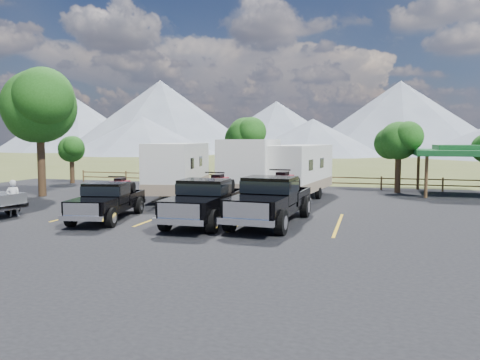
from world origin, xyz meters
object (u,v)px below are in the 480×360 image
(rig_left, at_px, (108,199))
(tree_big_nw, at_px, (39,107))
(rig_center, at_px, (206,199))
(trailer_center, at_px, (252,168))
(pavilion, at_px, (464,152))
(trailer_left, at_px, (179,169))
(rig_right, at_px, (272,198))
(person_a, at_px, (13,198))
(trailer_right, at_px, (299,171))

(rig_left, bearing_deg, tree_big_nw, 133.43)
(tree_big_nw, relative_size, rig_center, 1.24)
(trailer_center, bearing_deg, rig_center, -93.98)
(pavilion, distance_m, trailer_center, 13.77)
(trailer_left, bearing_deg, pavilion, 10.84)
(tree_big_nw, bearing_deg, rig_right, -19.17)
(rig_right, xyz_separation_m, person_a, (-11.84, -1.41, -0.22))
(rig_left, distance_m, trailer_center, 9.99)
(rig_right, bearing_deg, trailer_center, 113.85)
(trailer_center, bearing_deg, person_a, -138.58)
(pavilion, xyz_separation_m, rig_center, (-12.46, -14.04, -1.74))
(rig_left, relative_size, rig_center, 0.91)
(pavilion, xyz_separation_m, trailer_left, (-16.93, -6.52, -1.02))
(trailer_right, bearing_deg, rig_left, -119.10)
(trailer_right, bearing_deg, tree_big_nw, -161.29)
(tree_big_nw, distance_m, rig_center, 15.12)
(pavilion, height_order, rig_left, pavilion)
(person_a, bearing_deg, pavilion, -175.03)
(pavilion, bearing_deg, trailer_center, -156.66)
(tree_big_nw, height_order, rig_left, tree_big_nw)
(trailer_right, bearing_deg, pavilion, 33.97)
(rig_center, xyz_separation_m, trailer_right, (2.61, 9.15, 0.67))
(trailer_left, xyz_separation_m, trailer_right, (7.08, 1.63, -0.06))
(trailer_center, height_order, person_a, trailer_center)
(trailer_left, relative_size, trailer_right, 1.03)
(tree_big_nw, bearing_deg, trailer_center, 11.06)
(rig_right, bearing_deg, pavilion, 58.24)
(rig_right, bearing_deg, rig_left, -168.50)
(tree_big_nw, xyz_separation_m, rig_right, (15.80, -5.49, -4.48))
(tree_big_nw, xyz_separation_m, trailer_right, (15.69, 3.09, -3.88))
(trailer_left, height_order, trailer_center, trailer_center)
(rig_left, distance_m, trailer_right, 11.89)
(pavilion, xyz_separation_m, trailer_center, (-12.62, -5.45, -0.90))
(pavilion, distance_m, trailer_left, 18.17)
(tree_big_nw, distance_m, person_a, 9.25)
(trailer_center, xyz_separation_m, person_a, (-8.97, -9.43, -1.00))
(rig_center, relative_size, rig_right, 0.93)
(pavilion, bearing_deg, person_a, -145.43)
(pavilion, relative_size, trailer_left, 0.65)
(pavilion, height_order, rig_center, pavilion)
(tree_big_nw, distance_m, pavilion, 26.91)
(rig_left, bearing_deg, pavilion, 30.56)
(pavilion, relative_size, trailer_right, 0.67)
(rig_left, height_order, trailer_center, trailer_center)
(trailer_left, distance_m, person_a, 9.61)
(rig_left, height_order, trailer_left, trailer_left)
(rig_center, relative_size, trailer_right, 0.68)
(rig_right, relative_size, trailer_right, 0.73)
(trailer_center, bearing_deg, trailer_right, 6.39)
(rig_left, xyz_separation_m, rig_right, (7.20, 0.93, 0.18))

